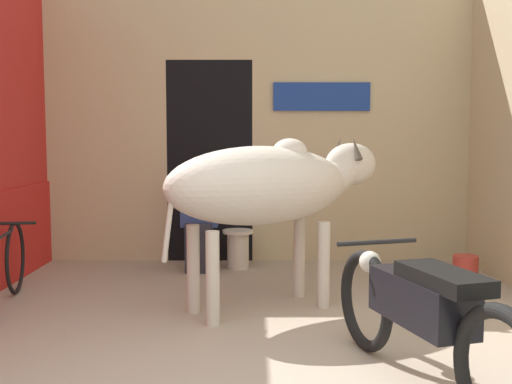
# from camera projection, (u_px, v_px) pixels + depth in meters

# --- Properties ---
(wall_back_with_doorway) EXTENTS (5.08, 0.93, 3.48)m
(wall_back_with_doorway) POSITION_uv_depth(u_px,v_px,m) (238.00, 134.00, 7.42)
(wall_back_with_doorway) COLOR #C6B289
(wall_back_with_doorway) RESTS_ON ground_plane
(cow) EXTENTS (2.10, 1.48, 1.51)m
(cow) POSITION_uv_depth(u_px,v_px,m) (267.00, 186.00, 5.17)
(cow) COLOR beige
(cow) RESTS_ON ground_plane
(motorcycle_near) EXTENTS (0.78, 2.05, 0.81)m
(motorcycle_near) POSITION_uv_depth(u_px,v_px,m) (418.00, 313.00, 3.52)
(motorcycle_near) COLOR black
(motorcycle_near) RESTS_ON ground_plane
(shopkeeper_seated) EXTENTS (0.41, 0.34, 1.24)m
(shopkeeper_seated) POSITION_uv_depth(u_px,v_px,m) (196.00, 213.00, 6.72)
(shopkeeper_seated) COLOR #282833
(shopkeeper_seated) RESTS_ON ground_plane
(plastic_stool) EXTENTS (0.35, 0.35, 0.44)m
(plastic_stool) POSITION_uv_depth(u_px,v_px,m) (235.00, 248.00, 6.85)
(plastic_stool) COLOR beige
(plastic_stool) RESTS_ON ground_plane
(bucket) EXTENTS (0.26, 0.26, 0.26)m
(bucket) POSITION_uv_depth(u_px,v_px,m) (462.00, 268.00, 6.30)
(bucket) COLOR #C63D33
(bucket) RESTS_ON ground_plane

